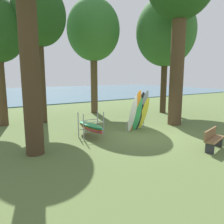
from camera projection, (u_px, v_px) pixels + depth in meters
ground_plane at (144, 135)px, 10.95m from camera, size 80.00×80.00×0.00m
lake_water at (22, 93)px, 37.32m from camera, size 80.00×36.00×0.10m
tree_far_left_back at (93, 31)px, 16.54m from camera, size 4.10×4.10×8.88m
tree_far_right_back at (166, 32)px, 16.67m from camera, size 4.63×4.63×9.08m
tree_deep_back at (39, 16)px, 12.83m from camera, size 3.23×3.23×8.49m
leaning_board_pile at (139, 112)px, 11.65m from camera, size 1.59×0.94×2.29m
board_storage_rack at (91, 127)px, 10.57m from camera, size 1.15×2.13×1.25m
park_bench at (213, 139)px, 8.74m from camera, size 1.46×0.76×0.85m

